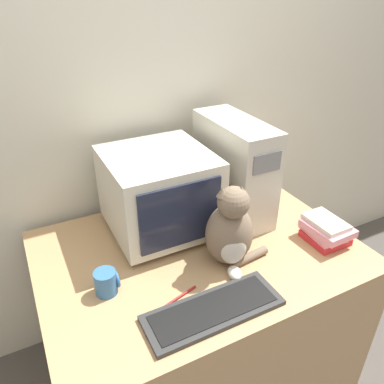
# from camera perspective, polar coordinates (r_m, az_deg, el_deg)

# --- Properties ---
(wall_back) EXTENTS (7.00, 0.05, 2.50)m
(wall_back) POSITION_cam_1_polar(r_m,az_deg,el_deg) (1.81, -7.06, 13.68)
(wall_back) COLOR beige
(wall_back) RESTS_ON ground_plane
(desk) EXTENTS (1.30, 0.93, 0.75)m
(desk) POSITION_cam_1_polar(r_m,az_deg,el_deg) (1.85, 0.85, -17.78)
(desk) COLOR tan
(desk) RESTS_ON ground_plane
(crt_monitor) EXTENTS (0.43, 0.45, 0.37)m
(crt_monitor) POSITION_cam_1_polar(r_m,az_deg,el_deg) (1.62, -5.04, -0.00)
(crt_monitor) COLOR beige
(crt_monitor) RESTS_ON desk
(computer_tower) EXTENTS (0.19, 0.47, 0.46)m
(computer_tower) POSITION_cam_1_polar(r_m,az_deg,el_deg) (1.74, 6.36, 3.56)
(computer_tower) COLOR beige
(computer_tower) RESTS_ON desk
(keyboard) EXTENTS (0.49, 0.17, 0.02)m
(keyboard) POSITION_cam_1_polar(r_m,az_deg,el_deg) (1.34, 3.29, -17.49)
(keyboard) COLOR #2D2D2D
(keyboard) RESTS_ON desk
(cat) EXTENTS (0.28, 0.25, 0.36)m
(cat) POSITION_cam_1_polar(r_m,az_deg,el_deg) (1.45, 5.89, -5.91)
(cat) COLOR #7A6651
(cat) RESTS_ON desk
(book_stack) EXTENTS (0.16, 0.20, 0.10)m
(book_stack) POSITION_cam_1_polar(r_m,az_deg,el_deg) (1.71, 19.71, -5.56)
(book_stack) COLOR red
(book_stack) RESTS_ON desk
(pen) EXTENTS (0.16, 0.05, 0.01)m
(pen) POSITION_cam_1_polar(r_m,az_deg,el_deg) (1.38, -2.01, -15.74)
(pen) COLOR maroon
(pen) RESTS_ON desk
(mug) EXTENTS (0.09, 0.08, 0.09)m
(mug) POSITION_cam_1_polar(r_m,az_deg,el_deg) (1.41, -12.88, -13.26)
(mug) COLOR #33669E
(mug) RESTS_ON desk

